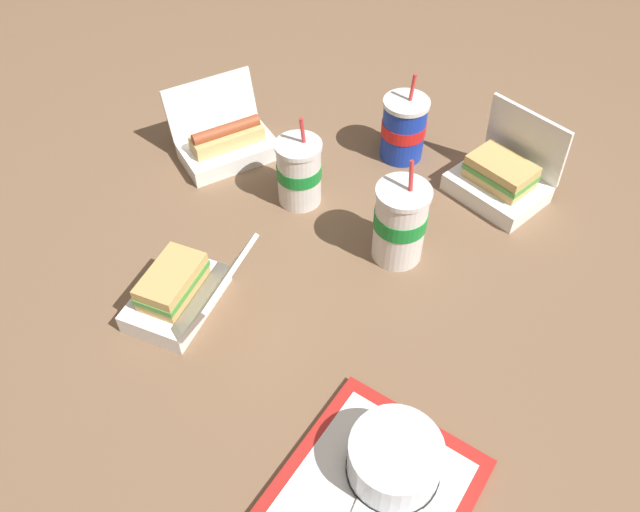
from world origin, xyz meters
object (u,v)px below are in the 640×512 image
Objects in this scene: clamshell_sandwich_right at (180,292)px; clamshell_hotdog_left at (226,142)px; soda_cup_right at (299,172)px; soda_cup_center at (400,222)px; cake_container at (395,459)px; soda_cup_back at (404,128)px; clamshell_sandwich_back at (501,178)px.

clamshell_hotdog_left is at bearing 16.42° from clamshell_sandwich_right.
soda_cup_center reaches higher than soda_cup_right.
cake_container is at bearing -164.10° from soda_cup_center.
soda_cup_center reaches higher than cake_container.
cake_container is at bearing -164.57° from soda_cup_back.
cake_container is 0.68× the size of soda_cup_right.
clamshell_sandwich_back is (0.10, -0.60, 0.00)m from clamshell_hotdog_left.
clamshell_sandwich_back reaches higher than clamshell_hotdog_left.
soda_cup_back is 0.31m from soda_cup_center.
clamshell_sandwich_right is 0.96× the size of soda_cup_right.
clamshell_sandwich_right is at bearing 137.41° from clamshell_sandwich_back.
clamshell_sandwich_right is at bearing 70.13° from cake_container.
soda_cup_back is at bearing 76.99° from clamshell_sandwich_back.
clamshell_hotdog_left is 0.61m from clamshell_sandwich_back.
clamshell_hotdog_left is 0.48m from soda_cup_center.
soda_cup_back is 0.99× the size of soda_cup_right.
soda_cup_right reaches higher than clamshell_hotdog_left.
soda_cup_right is (-0.07, -0.21, 0.03)m from clamshell_hotdog_left.
clamshell_hotdog_left is 0.44m from clamshell_sandwich_right.
soda_cup_center is (0.43, 0.12, 0.04)m from cake_container.
soda_cup_right is at bearing 35.32° from cake_container.
soda_cup_right is at bearing -13.91° from clamshell_sandwich_right.
soda_cup_right is (-0.22, 0.16, 0.00)m from soda_cup_back.
clamshell_hotdog_left reaches higher than clamshell_sandwich_right.
clamshell_sandwich_back is at bearing -66.39° from soda_cup_right.
clamshell_sandwich_right is 0.42m from soda_cup_center.
clamshell_hotdog_left is at bearing 70.47° from soda_cup_right.
soda_cup_center is at bearing 148.50° from clamshell_sandwich_back.
soda_cup_right is at bearing 71.82° from soda_cup_center.
soda_cup_center reaches higher than clamshell_sandwich_right.
cake_container is at bearing -135.62° from clamshell_hotdog_left.
cake_container is at bearing 177.50° from clamshell_sandwich_back.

